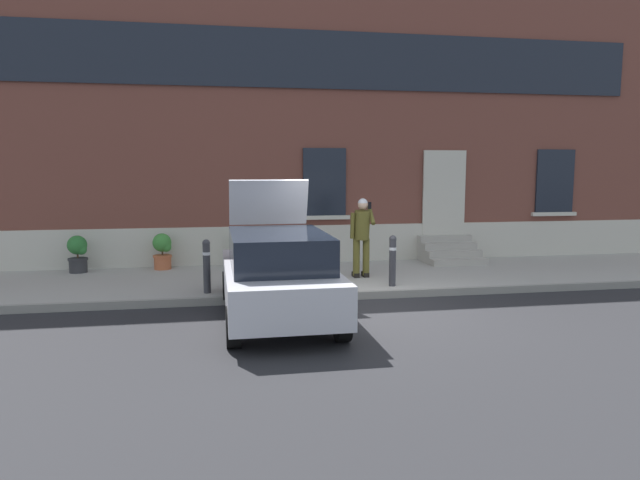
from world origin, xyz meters
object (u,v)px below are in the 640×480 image
bollard_far_left (207,264)px  hatchback_car_silver (278,273)px  planter_cream (242,249)px  planter_terracotta (163,250)px  person_on_phone (362,232)px  bollard_near_person (393,259)px  planter_charcoal (78,253)px

bollard_far_left → hatchback_car_silver: bearing=-54.1°
hatchback_car_silver → planter_cream: bearing=95.2°
planter_terracotta → planter_cream: (1.88, -0.05, 0.00)m
planter_cream → hatchback_car_silver: bearing=-84.8°
bollard_far_left → planter_terracotta: (-1.08, 2.85, -0.11)m
planter_cream → person_on_phone: bearing=-35.6°
bollard_near_person → person_on_phone: bearing=112.0°
person_on_phone → planter_cream: 3.15m
bollard_far_left → person_on_phone: 3.49m
bollard_near_person → person_on_phone: person_on_phone is taller
planter_terracotta → person_on_phone: bearing=-22.9°
planter_terracotta → planter_cream: 1.88m
planter_cream → bollard_near_person: bearing=-43.8°
planter_charcoal → planter_cream: (3.77, 0.06, 0.00)m
planter_terracotta → planter_cream: same height
bollard_far_left → person_on_phone: bearing=16.6°
hatchback_car_silver → person_on_phone: (2.12, 2.65, 0.35)m
planter_charcoal → planter_terracotta: same height
planter_terracotta → hatchback_car_silver: bearing=-63.1°
bollard_near_person → hatchback_car_silver: bearing=-146.6°
planter_terracotta → planter_charcoal: bearing=-176.8°
planter_charcoal → planter_cream: size_ratio=1.00×
planter_cream → planter_terracotta: bearing=178.5°
hatchback_car_silver → planter_charcoal: hatchback_car_silver is taller
bollard_near_person → planter_terracotta: (-4.81, 2.85, -0.11)m
bollard_far_left → person_on_phone: size_ratio=0.60×
bollard_near_person → planter_terracotta: bearing=149.4°
hatchback_car_silver → bollard_near_person: (2.52, 1.66, -0.09)m
hatchback_car_silver → person_on_phone: 3.41m
hatchback_car_silver → planter_charcoal: 6.06m
planter_charcoal → planter_cream: 3.77m
bollard_near_person → planter_terracotta: size_ratio=1.22×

